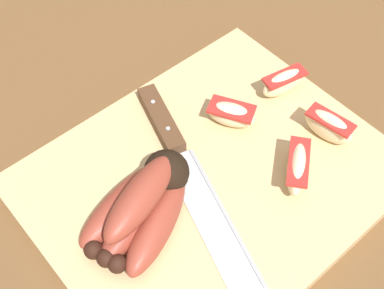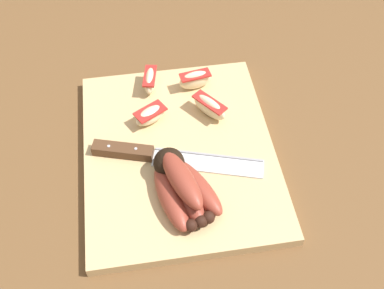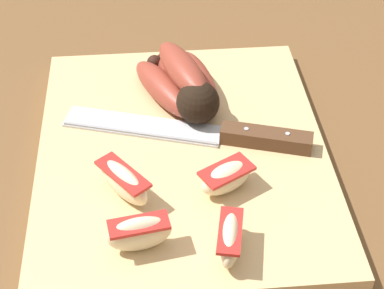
{
  "view_description": "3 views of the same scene",
  "coord_description": "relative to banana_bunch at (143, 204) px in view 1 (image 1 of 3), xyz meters",
  "views": [
    {
      "loc": [
        0.23,
        0.23,
        0.5
      ],
      "look_at": [
        0.02,
        -0.01,
        0.06
      ],
      "focal_mm": 47.6,
      "sensor_mm": 36.0,
      "label": 1
    },
    {
      "loc": [
        0.48,
        -0.04,
        0.64
      ],
      "look_at": [
        0.03,
        0.03,
        0.05
      ],
      "focal_mm": 43.8,
      "sensor_mm": 36.0,
      "label": 2
    },
    {
      "loc": [
        -0.51,
        0.05,
        0.48
      ],
      "look_at": [
        -0.01,
        0.01,
        0.04
      ],
      "focal_mm": 59.2,
      "sensor_mm": 36.0,
      "label": 3
    }
  ],
  "objects": [
    {
      "name": "apple_wedge_middle",
      "position": [
        -0.15,
        -0.03,
        -0.01
      ],
      "size": [
        0.05,
        0.06,
        0.03
      ],
      "color": "beige",
      "rests_on": "cutting_board"
    },
    {
      "name": "apple_wedge_far",
      "position": [
        -0.24,
        -0.02,
        -0.0
      ],
      "size": [
        0.06,
        0.03,
        0.04
      ],
      "color": "beige",
      "rests_on": "cutting_board"
    },
    {
      "name": "apple_wedge_extra",
      "position": [
        -0.15,
        0.07,
        -0.0
      ],
      "size": [
        0.07,
        0.06,
        0.04
      ],
      "color": "beige",
      "rests_on": "cutting_board"
    },
    {
      "name": "banana_bunch",
      "position": [
        0.0,
        0.0,
        0.0
      ],
      "size": [
        0.14,
        0.11,
        0.06
      ],
      "color": "black",
      "rests_on": "cutting_board"
    },
    {
      "name": "apple_wedge_near",
      "position": [
        -0.22,
        0.06,
        -0.0
      ],
      "size": [
        0.03,
        0.06,
        0.04
      ],
      "color": "beige",
      "rests_on": "cutting_board"
    },
    {
      "name": "cutting_board",
      "position": [
        -0.09,
        0.01,
        -0.03
      ],
      "size": [
        0.38,
        0.31,
        0.02
      ],
      "primitive_type": "cube",
      "color": "tan",
      "rests_on": "ground_plane"
    },
    {
      "name": "ground_plane",
      "position": [
        -0.1,
        -0.01,
        -0.04
      ],
      "size": [
        6.0,
        6.0,
        0.0
      ],
      "primitive_type": "plane",
      "color": "brown"
    },
    {
      "name": "chefs_knife",
      "position": [
        -0.08,
        -0.04,
        -0.02
      ],
      "size": [
        0.11,
        0.28,
        0.02
      ],
      "color": "silver",
      "rests_on": "cutting_board"
    }
  ]
}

